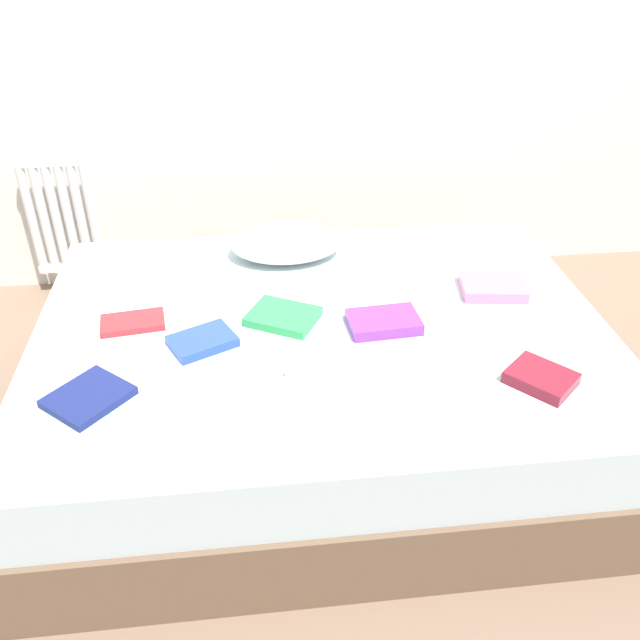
# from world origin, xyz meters

# --- Properties ---
(ground_plane) EXTENTS (8.00, 8.00, 0.00)m
(ground_plane) POSITION_xyz_m (0.00, 0.00, 0.00)
(ground_plane) COLOR #7F6651
(bed) EXTENTS (2.00, 1.50, 0.50)m
(bed) POSITION_xyz_m (0.00, 0.00, 0.25)
(bed) COLOR brown
(bed) RESTS_ON ground
(radiator) EXTENTS (0.33, 0.04, 0.59)m
(radiator) POSITION_xyz_m (-1.13, 1.20, 0.42)
(radiator) COLOR white
(radiator) RESTS_ON ground
(pillow) EXTENTS (0.45, 0.32, 0.13)m
(pillow) POSITION_xyz_m (-0.08, 0.51, 0.56)
(pillow) COLOR white
(pillow) RESTS_ON bed
(textbook_navy) EXTENTS (0.28, 0.29, 0.02)m
(textbook_navy) POSITION_xyz_m (-0.73, -0.33, 0.51)
(textbook_navy) COLOR navy
(textbook_navy) RESTS_ON bed
(textbook_purple) EXTENTS (0.25, 0.17, 0.04)m
(textbook_purple) POSITION_xyz_m (0.21, -0.05, 0.52)
(textbook_purple) COLOR purple
(textbook_purple) RESTS_ON bed
(textbook_pink) EXTENTS (0.25, 0.21, 0.04)m
(textbook_pink) POSITION_xyz_m (0.66, 0.14, 0.52)
(textbook_pink) COLOR pink
(textbook_pink) RESTS_ON bed
(textbook_red) EXTENTS (0.23, 0.15, 0.02)m
(textbook_red) POSITION_xyz_m (-0.65, 0.06, 0.51)
(textbook_red) COLOR red
(textbook_red) RESTS_ON bed
(textbook_white) EXTENTS (0.27, 0.27, 0.05)m
(textbook_white) POSITION_xyz_m (-0.01, -0.30, 0.52)
(textbook_white) COLOR white
(textbook_white) RESTS_ON bed
(textbook_blue) EXTENTS (0.25, 0.22, 0.03)m
(textbook_blue) POSITION_xyz_m (-0.40, -0.09, 0.52)
(textbook_blue) COLOR #2847B7
(textbook_blue) RESTS_ON bed
(textbook_green) EXTENTS (0.29, 0.27, 0.03)m
(textbook_green) POSITION_xyz_m (-0.13, 0.03, 0.52)
(textbook_green) COLOR green
(textbook_green) RESTS_ON bed
(textbook_maroon) EXTENTS (0.24, 0.24, 0.04)m
(textbook_maroon) POSITION_xyz_m (0.62, -0.41, 0.52)
(textbook_maroon) COLOR maroon
(textbook_maroon) RESTS_ON bed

